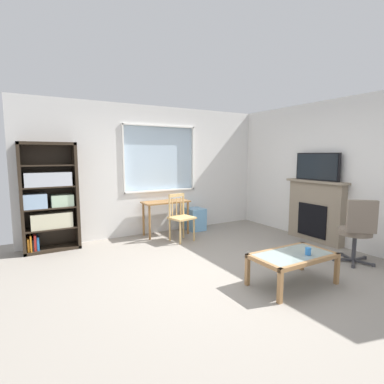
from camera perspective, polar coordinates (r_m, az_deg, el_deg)
ground at (r=4.42m, az=5.24°, el=-14.93°), size 6.11×5.99×0.02m
wall_back_with_window at (r=6.29m, az=-8.06°, el=3.77°), size 5.11×0.15×2.64m
wall_right at (r=6.01m, az=26.26°, el=3.29°), size 0.12×5.19×2.64m
bookshelf at (r=5.65m, az=-25.73°, el=-1.28°), size 0.90×0.38×1.86m
desk_under_window at (r=6.13m, az=-5.03°, el=-2.86°), size 0.95×0.43×0.70m
wooden_chair at (r=5.73m, az=-2.20°, el=-4.77°), size 0.49×0.47×0.90m
plastic_drawer_unit at (r=6.57m, az=0.62°, el=-5.20°), size 0.35×0.40×0.48m
fireplace at (r=6.15m, az=22.57°, el=-3.34°), size 0.26×1.23×1.17m
tv at (r=6.05m, az=22.85°, el=4.49°), size 0.06×0.92×0.52m
office_chair at (r=5.12m, az=29.13°, el=-6.08°), size 0.62×0.61×1.00m
coffee_table at (r=4.06m, az=18.75°, el=-11.87°), size 1.06×0.60×0.40m
sippy_cup at (r=4.06m, az=21.34°, el=-10.52°), size 0.07×0.07×0.09m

